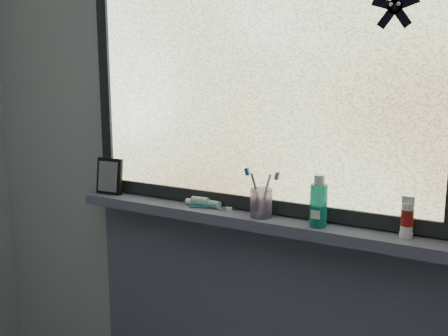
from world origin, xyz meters
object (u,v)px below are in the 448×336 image
at_px(mouthwash_bottle, 319,201).
at_px(vanity_mirror, 110,176).
at_px(cream_tube, 407,216).
at_px(toothbrush_cup, 261,203).

bearing_deg(mouthwash_bottle, vanity_mirror, 179.08).
bearing_deg(vanity_mirror, cream_tube, -4.60).
xyz_separation_m(toothbrush_cup, cream_tube, (0.49, 0.02, 0.02)).
distance_m(toothbrush_cup, mouthwash_bottle, 0.22).
relative_size(vanity_mirror, toothbrush_cup, 1.49).
bearing_deg(cream_tube, mouthwash_bottle, -174.70).
height_order(vanity_mirror, cream_tube, vanity_mirror).
relative_size(toothbrush_cup, mouthwash_bottle, 0.71).
bearing_deg(cream_tube, toothbrush_cup, -178.19).
distance_m(vanity_mirror, cream_tube, 1.21).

